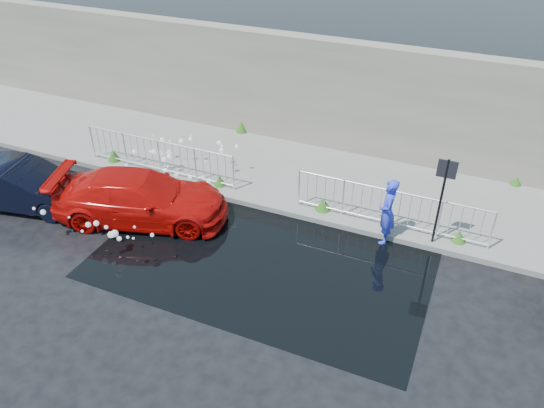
{
  "coord_description": "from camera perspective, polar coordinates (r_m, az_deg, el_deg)",
  "views": [
    {
      "loc": [
        4.7,
        -8.23,
        8.3
      ],
      "look_at": [
        0.33,
        1.9,
        1.0
      ],
      "focal_mm": 35.0,
      "sensor_mm": 36.0,
      "label": 1
    }
  ],
  "objects": [
    {
      "name": "pavement",
      "position": [
        16.27,
        3.29,
        3.07
      ],
      "size": [
        30.0,
        4.0,
        0.15
      ],
      "primitive_type": "cube",
      "color": "slate",
      "rests_on": "ground"
    },
    {
      "name": "curb",
      "position": [
        14.69,
        0.54,
        -0.54
      ],
      "size": [
        30.0,
        0.25,
        0.16
      ],
      "primitive_type": "cube",
      "color": "slate",
      "rests_on": "ground"
    },
    {
      "name": "weeds",
      "position": [
        15.94,
        0.6,
        3.46
      ],
      "size": [
        12.17,
        3.93,
        0.38
      ],
      "color": "#1C4813",
      "rests_on": "pavement"
    },
    {
      "name": "railing_right",
      "position": [
        13.93,
        12.56,
        -0.3
      ],
      "size": [
        5.05,
        0.05,
        1.1
      ],
      "color": "silver",
      "rests_on": "pavement"
    },
    {
      "name": "retaining_wall",
      "position": [
        17.35,
        6.1,
        11.66
      ],
      "size": [
        30.0,
        0.6,
        3.5
      ],
      "primitive_type": "cube",
      "color": "#666255",
      "rests_on": "pavement"
    },
    {
      "name": "ground",
      "position": [
        12.6,
        -4.84,
        -7.87
      ],
      "size": [
        90.0,
        90.0,
        0.0
      ],
      "primitive_type": "plane",
      "color": "black",
      "rests_on": "ground"
    },
    {
      "name": "puddle",
      "position": [
        13.1,
        -0.86,
        -5.79
      ],
      "size": [
        8.0,
        5.0,
        0.01
      ],
      "primitive_type": "cube",
      "color": "black",
      "rests_on": "ground"
    },
    {
      "name": "dark_car",
      "position": [
        16.21,
        -25.31,
        1.85
      ],
      "size": [
        4.17,
        2.12,
        1.31
      ],
      "primitive_type": "imported",
      "rotation": [
        0.0,
        0.0,
        1.76
      ],
      "color": "black",
      "rests_on": "ground"
    },
    {
      "name": "water_spray",
      "position": [
        15.28,
        -12.14,
        2.52
      ],
      "size": [
        3.62,
        5.44,
        1.07
      ],
      "color": "white",
      "rests_on": "ground"
    },
    {
      "name": "railing_left",
      "position": [
        16.34,
        -12.04,
        5.13
      ],
      "size": [
        5.05,
        0.05,
        1.1
      ],
      "color": "silver",
      "rests_on": "pavement"
    },
    {
      "name": "sign_post",
      "position": [
        13.11,
        17.93,
        1.59
      ],
      "size": [
        0.45,
        0.06,
        2.5
      ],
      "color": "black",
      "rests_on": "ground"
    },
    {
      "name": "person",
      "position": [
        13.45,
        12.3,
        -0.82
      ],
      "size": [
        0.55,
        0.72,
        1.78
      ],
      "primitive_type": "imported",
      "rotation": [
        0.0,
        0.0,
        -1.36
      ],
      "color": "blue",
      "rests_on": "ground"
    },
    {
      "name": "red_car",
      "position": [
        14.52,
        -13.94,
        0.67
      ],
      "size": [
        4.96,
        3.18,
        1.34
      ],
      "primitive_type": "imported",
      "rotation": [
        0.0,
        0.0,
        1.88
      ],
      "color": "#AD0A06",
      "rests_on": "ground"
    }
  ]
}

